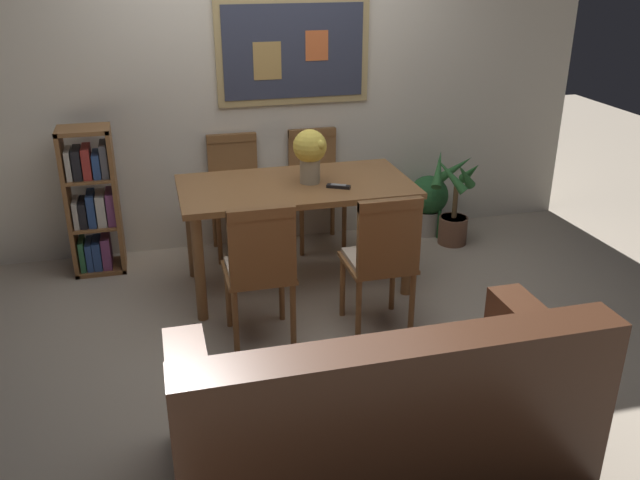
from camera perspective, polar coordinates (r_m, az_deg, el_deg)
ground_plane at (r=4.40m, az=-1.16°, el=-6.51°), size 12.00×12.00×0.00m
wall_back_with_painting at (r=5.25m, az=-4.83°, el=13.54°), size 5.20×0.14×2.60m
dining_table at (r=4.55m, az=-2.05°, el=3.59°), size 1.56×0.81×0.76m
dining_chair_near_right at (r=4.02m, az=5.32°, el=-1.11°), size 0.40×0.41×0.91m
dining_chair_far_left at (r=5.22m, az=-7.19°, el=4.67°), size 0.40×0.41×0.91m
dining_chair_near_left at (r=3.89m, az=-5.10°, el=-1.94°), size 0.40×0.41×0.91m
dining_chair_far_right at (r=5.33m, az=-0.41°, el=5.26°), size 0.40×0.41×0.91m
leather_couch at (r=3.07m, az=5.10°, el=-14.60°), size 1.80×0.84×0.84m
bookshelf at (r=5.10m, az=-18.69°, el=2.89°), size 0.36×0.28×1.07m
potted_ivy at (r=5.65m, az=9.16°, el=3.17°), size 0.32×0.32×0.57m
potted_palm at (r=5.46m, az=11.27°, el=2.90°), size 0.43×0.46×0.76m
flower_vase at (r=4.48m, az=-0.84°, el=7.53°), size 0.23×0.22×0.36m
tv_remote at (r=4.43m, az=1.57°, el=4.57°), size 0.16×0.11×0.02m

